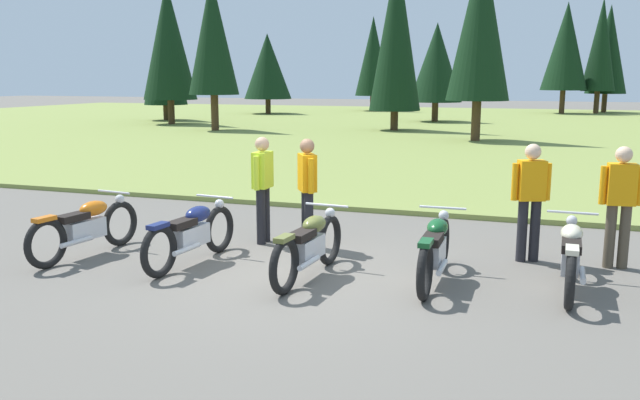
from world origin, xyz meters
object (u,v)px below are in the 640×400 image
(motorcycle_british_green, at_px, (435,249))
(rider_with_back_turned, at_px, (307,186))
(rider_checking_bike, at_px, (263,183))
(rider_in_hivis_vest, at_px, (620,200))
(motorcycle_orange, at_px, (86,227))
(rider_near_row_end, at_px, (531,195))
(motorcycle_olive, at_px, (309,245))
(motorcycle_cream, at_px, (571,256))
(motorcycle_navy, at_px, (192,233))

(motorcycle_british_green, xyz_separation_m, rider_with_back_turned, (-2.13, 1.12, 0.51))
(rider_checking_bike, bearing_deg, rider_in_hivis_vest, 3.31)
(motorcycle_orange, bearing_deg, rider_near_row_end, 16.75)
(motorcycle_orange, xyz_separation_m, rider_with_back_turned, (2.86, 1.52, 0.51))
(motorcycle_olive, relative_size, motorcycle_british_green, 1.00)
(rider_in_hivis_vest, bearing_deg, motorcycle_cream, -116.49)
(motorcycle_navy, bearing_deg, motorcycle_british_green, 4.32)
(rider_with_back_turned, bearing_deg, rider_checking_bike, 176.28)
(motorcycle_orange, bearing_deg, motorcycle_olive, 1.05)
(motorcycle_navy, xyz_separation_m, motorcycle_cream, (4.94, 0.47, 0.00))
(motorcycle_orange, xyz_separation_m, motorcycle_cream, (6.60, 0.62, 0.00))
(motorcycle_orange, relative_size, motorcycle_navy, 1.00)
(rider_near_row_end, bearing_deg, motorcycle_olive, -146.31)
(rider_with_back_turned, bearing_deg, motorcycle_cream, -13.62)
(motorcycle_navy, distance_m, rider_near_row_end, 4.75)
(motorcycle_olive, distance_m, rider_with_back_turned, 1.65)
(motorcycle_olive, distance_m, motorcycle_cream, 3.22)
(rider_checking_bike, bearing_deg, motorcycle_olive, -48.84)
(motorcycle_orange, relative_size, motorcycle_british_green, 1.00)
(motorcycle_british_green, height_order, rider_with_back_turned, rider_with_back_turned)
(rider_in_hivis_vest, bearing_deg, rider_with_back_turned, -175.47)
(motorcycle_cream, relative_size, rider_near_row_end, 1.26)
(motorcycle_olive, relative_size, rider_checking_bike, 1.26)
(motorcycle_british_green, relative_size, motorcycle_cream, 1.00)
(motorcycle_british_green, bearing_deg, motorcycle_orange, -175.43)
(motorcycle_navy, distance_m, rider_with_back_turned, 1.90)
(rider_with_back_turned, bearing_deg, motorcycle_navy, -131.26)
(motorcycle_navy, height_order, rider_near_row_end, rider_near_row_end)
(rider_checking_bike, xyz_separation_m, rider_in_hivis_vest, (5.12, 0.30, 0.00))
(motorcycle_british_green, height_order, rider_checking_bike, rider_checking_bike)
(motorcycle_olive, bearing_deg, rider_in_hivis_vest, 25.42)
(motorcycle_olive, distance_m, rider_near_row_end, 3.22)
(motorcycle_orange, relative_size, rider_near_row_end, 1.25)
(rider_with_back_turned, height_order, rider_in_hivis_vest, same)
(motorcycle_olive, bearing_deg, motorcycle_cream, 9.90)
(motorcycle_olive, bearing_deg, motorcycle_navy, 177.28)
(motorcycle_british_green, height_order, rider_in_hivis_vest, rider_in_hivis_vest)
(motorcycle_british_green, bearing_deg, rider_near_row_end, 52.90)
(motorcycle_british_green, xyz_separation_m, rider_checking_bike, (-2.89, 1.17, 0.51))
(motorcycle_navy, relative_size, rider_in_hivis_vest, 1.26)
(motorcycle_navy, xyz_separation_m, rider_with_back_turned, (1.21, 1.38, 0.51))
(motorcycle_british_green, xyz_separation_m, rider_in_hivis_vest, (2.23, 1.47, 0.51))
(motorcycle_navy, bearing_deg, rider_in_hivis_vest, 17.18)
(rider_checking_bike, relative_size, rider_with_back_turned, 1.00)
(motorcycle_cream, relative_size, rider_with_back_turned, 1.26)
(motorcycle_olive, height_order, motorcycle_british_green, same)
(motorcycle_navy, xyz_separation_m, rider_checking_bike, (0.45, 1.42, 0.51))
(motorcycle_navy, height_order, motorcycle_cream, same)
(motorcycle_cream, bearing_deg, motorcycle_olive, -170.10)
(motorcycle_orange, bearing_deg, motorcycle_cream, 5.34)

